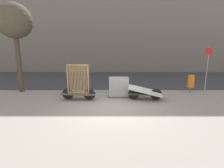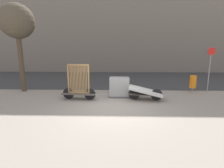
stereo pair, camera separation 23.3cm
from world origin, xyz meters
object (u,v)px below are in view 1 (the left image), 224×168
Objects in this scene: utility_cabinet at (119,88)px; street_tree at (15,22)px; bike_cart_with_bedframe at (79,87)px; sign_post at (208,64)px; bike_cart_with_mattress at (145,92)px; trash_bin at (191,81)px.

street_tree reaches higher than utility_cabinet.
sign_post is at bearing 17.74° from bike_cart_with_bedframe.
utility_cabinet is at bearing -11.39° from street_tree.
bike_cart_with_bedframe is at bearing -172.76° from bike_cart_with_mattress.
sign_post is at bearing -0.03° from street_tree.
sign_post reaches higher than bike_cart_with_mattress.
trash_bin is at bearing 35.76° from bike_cart_with_mattress.
sign_post reaches higher than utility_cabinet.
bike_cart_with_mattress is 2.43× the size of trash_bin.
utility_cabinet is 1.09× the size of trash_bin.
bike_cart_with_mattress is 2.23× the size of utility_cabinet.
trash_bin is 1.38m from sign_post.
sign_post is (4.02, 1.69, 1.25)m from bike_cart_with_mattress.
bike_cart_with_bedframe is 1.00× the size of bike_cart_with_mattress.
trash_bin is 10.99m from street_tree.
sign_post is (5.37, 1.20, 1.18)m from utility_cabinet.
sign_post is (0.90, -0.01, 1.05)m from trash_bin.
street_tree reaches higher than sign_post.
trash_bin is (3.12, 1.70, 0.21)m from bike_cart_with_mattress.
street_tree reaches higher than bike_cart_with_bedframe.
trash_bin is (6.58, 1.70, -0.03)m from bike_cart_with_bedframe.
street_tree is at bearing 180.00° from trash_bin.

